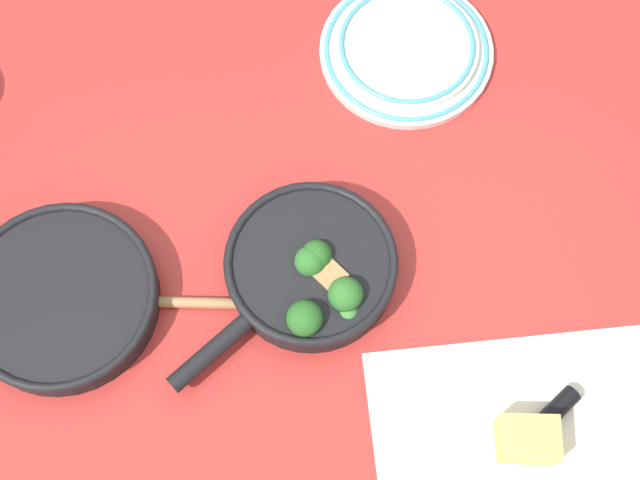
% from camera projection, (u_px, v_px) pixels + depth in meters
% --- Properties ---
extents(ground_plane, '(14.00, 14.00, 0.00)m').
position_uv_depth(ground_plane, '(320.00, 371.00, 1.91)').
color(ground_plane, '#424C51').
extents(dining_table_red, '(1.26, 0.93, 0.75)m').
position_uv_depth(dining_table_red, '(320.00, 265.00, 1.29)').
color(dining_table_red, '#B72D28').
rests_on(dining_table_red, ground_plane).
extents(skillet_broccoli, '(0.30, 0.28, 0.08)m').
position_uv_depth(skillet_broccoli, '(311.00, 271.00, 1.17)').
color(skillet_broccoli, black).
rests_on(skillet_broccoli, dining_table_red).
extents(skillet_eggs, '(0.39, 0.26, 0.05)m').
position_uv_depth(skillet_eggs, '(59.00, 298.00, 1.16)').
color(skillet_eggs, black).
rests_on(skillet_eggs, dining_table_red).
extents(wooden_spoon, '(0.39, 0.05, 0.02)m').
position_uv_depth(wooden_spoon, '(169.00, 302.00, 1.18)').
color(wooden_spoon, '#A87A4C').
rests_on(wooden_spoon, dining_table_red).
extents(parchment_sheet, '(0.40, 0.30, 0.00)m').
position_uv_depth(parchment_sheet, '(526.00, 444.00, 1.12)').
color(parchment_sheet, silver).
rests_on(parchment_sheet, dining_table_red).
extents(grater_knife, '(0.19, 0.17, 0.02)m').
position_uv_depth(grater_knife, '(529.00, 437.00, 1.11)').
color(grater_knife, silver).
rests_on(grater_knife, dining_table_red).
extents(cheese_block, '(0.08, 0.06, 0.05)m').
position_uv_depth(cheese_block, '(528.00, 439.00, 1.09)').
color(cheese_block, '#E0C15B').
rests_on(cheese_block, dining_table_red).
extents(dinner_plate_stack, '(0.26, 0.26, 0.03)m').
position_uv_depth(dinner_plate_stack, '(407.00, 49.00, 1.31)').
color(dinner_plate_stack, silver).
rests_on(dinner_plate_stack, dining_table_red).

